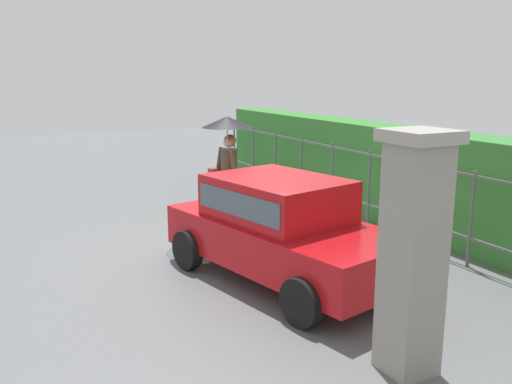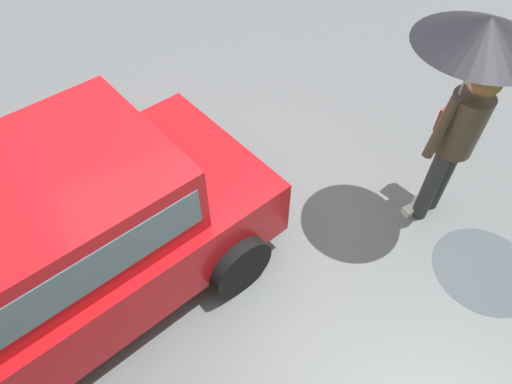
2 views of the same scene
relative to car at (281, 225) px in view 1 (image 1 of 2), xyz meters
name	(u,v)px [view 1 (image 1 of 2)]	position (x,y,z in m)	size (l,w,h in m)	color
ground_plane	(262,248)	(-1.37, 0.40, -0.80)	(40.00, 40.00, 0.00)	slate
car	(281,225)	(0.00, 0.00, 0.00)	(3.97, 2.47, 1.48)	#B71116
pedestrian	(227,143)	(-3.36, 0.67, 0.77)	(1.00, 1.00, 2.10)	#333333
gate_pillar	(413,252)	(2.75, -0.12, 0.44)	(0.60, 0.60, 2.42)	gray
fence_section	(369,185)	(-1.57, 2.82, 0.02)	(12.31, 0.05, 1.50)	#59605B
hedge_row	(400,176)	(-1.57, 3.57, 0.15)	(13.26, 0.90, 1.90)	#387F33
puddle_near	(201,252)	(-1.62, -0.61, -0.80)	(1.17, 1.17, 0.00)	#4C545B
puddle_far	(265,213)	(-3.41, 1.55, -0.80)	(0.96, 0.96, 0.00)	#4C545B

